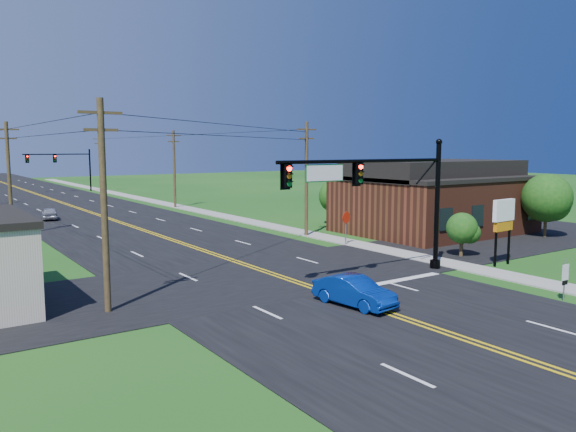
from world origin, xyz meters
TOP-DOWN VIEW (x-y plane):
  - ground at (0.00, 0.00)m, footprint 260.00×260.00m
  - road_main at (0.00, 50.00)m, footprint 16.00×220.00m
  - road_cross at (0.00, 12.00)m, footprint 70.00×10.00m
  - sidewalk at (10.50, 40.00)m, footprint 2.00×160.00m
  - signal_mast_main at (4.34, 8.00)m, footprint 11.30×0.60m
  - signal_mast_far at (4.44, 80.00)m, footprint 10.98×0.60m
  - brick_building at (20.00, 18.00)m, footprint 14.20×11.20m
  - utility_pole_left_a at (-9.50, 10.00)m, footprint 1.80×0.28m
  - utility_pole_left_b at (-9.50, 35.00)m, footprint 1.80×0.28m
  - utility_pole_right_a at (9.80, 22.00)m, footprint 1.80×0.28m
  - utility_pole_right_b at (9.80, 48.00)m, footprint 1.80×0.28m
  - utility_pole_right_c at (9.80, 78.00)m, footprint 1.80×0.28m
  - tree_right_front at (25.00, 11.00)m, footprint 3.80×3.80m
  - tree_right_back at (16.00, 26.00)m, footprint 3.00×3.00m
  - shrub_corner at (13.00, 9.50)m, footprint 2.00×2.00m
  - blue_car at (-0.27, 4.73)m, footprint 1.90×4.12m
  - distant_car at (-4.83, 44.33)m, footprint 1.98×3.72m
  - route_sign at (8.28, -0.02)m, footprint 0.49×0.08m
  - stop_sign at (9.66, 16.98)m, footprint 0.86×0.22m
  - pylon_sign at (12.81, 6.39)m, footprint 1.94×0.40m

SIDE VIEW (x-z plane):
  - ground at x=0.00m, z-range 0.00..0.00m
  - road_main at x=0.00m, z-range 0.00..0.04m
  - road_cross at x=0.00m, z-range 0.00..0.04m
  - sidewalk at x=10.50m, z-range 0.00..0.08m
  - distant_car at x=-4.83m, z-range 0.00..1.20m
  - blue_car at x=-0.27m, z-range 0.00..1.31m
  - route_sign at x=8.28m, z-range 0.16..2.13m
  - stop_sign at x=9.66m, z-range 0.54..3.00m
  - shrub_corner at x=13.00m, z-range 0.42..3.28m
  - brick_building at x=20.00m, z-range 0.00..4.70m
  - tree_right_back at x=16.00m, z-range 0.55..4.65m
  - pylon_sign at x=12.81m, z-range 0.91..4.86m
  - tree_right_front at x=25.00m, z-range 0.60..5.60m
  - signal_mast_far at x=4.44m, z-range 0.81..8.29m
  - utility_pole_left_a at x=-9.50m, z-range 0.22..9.22m
  - utility_pole_left_b at x=-9.50m, z-range 0.22..9.22m
  - utility_pole_right_a at x=9.80m, z-range 0.22..9.22m
  - utility_pole_right_b at x=9.80m, z-range 0.22..9.22m
  - utility_pole_right_c at x=9.80m, z-range 0.22..9.22m
  - signal_mast_main at x=4.34m, z-range 1.01..8.49m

